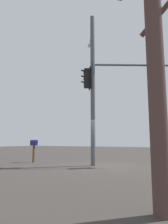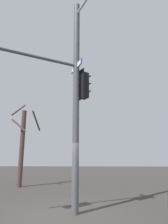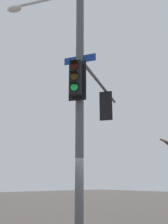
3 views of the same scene
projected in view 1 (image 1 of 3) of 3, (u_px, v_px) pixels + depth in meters
ground_plane at (101, 166)px, 11.17m from camera, size 80.00×80.00×0.00m
main_signal_pole_assembly at (104, 79)px, 12.18m from camera, size 6.20×3.16×8.74m
mailbox at (34, 145)px, 13.33m from camera, size 0.50×0.37×1.41m
bare_tree_behind_pole at (154, 58)px, 4.06m from camera, size 1.90×1.96×6.08m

